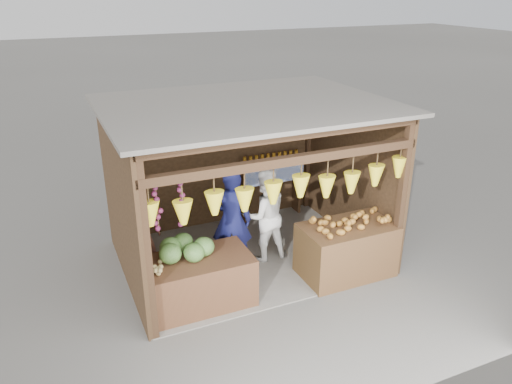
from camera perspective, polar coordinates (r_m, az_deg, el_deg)
ground at (r=8.61m, az=-1.00°, el=-7.40°), size 80.00×80.00×0.00m
stall_structure at (r=7.85m, az=-1.19°, el=2.97°), size 4.30×3.30×2.66m
back_shelf at (r=9.68m, az=1.73°, el=1.88°), size 1.25×0.32×1.32m
counter_left at (r=7.30m, az=-6.83°, el=-10.18°), size 1.59×0.85×0.75m
counter_right at (r=8.07m, az=10.27°, el=-6.53°), size 1.45×0.85×0.85m
stool at (r=8.21m, az=-12.54°, el=-8.27°), size 0.35×0.35×0.33m
man_standing at (r=7.88m, az=-2.81°, el=-3.23°), size 0.75×0.65×1.75m
woman_standing at (r=8.22m, az=0.97°, el=-2.66°), size 0.80×0.63×1.59m
vendor_seated at (r=7.87m, az=-12.99°, el=-3.73°), size 0.65×0.55×1.12m
melon_pile at (r=7.08m, az=-8.09°, el=-6.30°), size 1.00×0.50×0.32m
tanfruit_pile at (r=6.88m, az=-11.56°, el=-8.41°), size 0.34×0.40×0.13m
mango_pile at (r=7.88m, az=10.94°, el=-2.93°), size 1.40×0.64×0.22m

